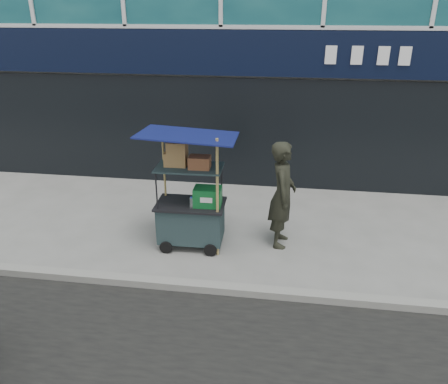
# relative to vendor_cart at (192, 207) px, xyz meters

# --- Properties ---
(ground) EXTENTS (80.00, 80.00, 0.00)m
(ground) POSITION_rel_vendor_cart_xyz_m (0.07, -1.06, -0.71)
(ground) COLOR slate
(ground) RESTS_ON ground
(curb) EXTENTS (80.00, 0.18, 0.12)m
(curb) POSITION_rel_vendor_cart_xyz_m (0.07, -1.26, -0.65)
(curb) COLOR gray
(curb) RESTS_ON ground
(vendor_cart) EXTENTS (1.53, 1.09, 2.04)m
(vendor_cart) POSITION_rel_vendor_cart_xyz_m (0.00, 0.00, 0.00)
(vendor_cart) COLOR black
(vendor_cart) RESTS_ON ground
(vendor_man) EXTENTS (0.46, 0.68, 1.83)m
(vendor_man) POSITION_rel_vendor_cart_xyz_m (1.48, 0.29, 0.20)
(vendor_man) COLOR black
(vendor_man) RESTS_ON ground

